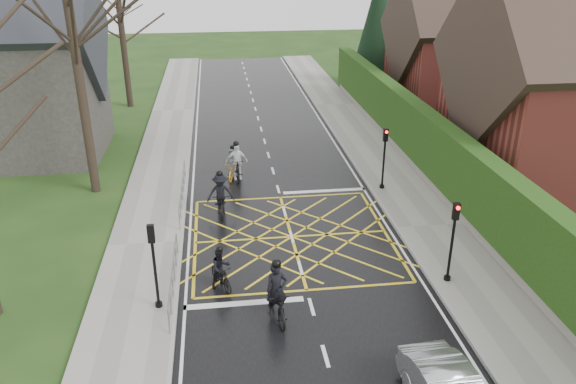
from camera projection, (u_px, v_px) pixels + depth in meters
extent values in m
plane|color=#193311|center=(292.00, 237.00, 23.53)|extent=(120.00, 120.00, 0.00)
cube|color=black|center=(292.00, 237.00, 23.53)|extent=(9.00, 80.00, 0.01)
cube|color=gray|center=(429.00, 227.00, 24.21)|extent=(3.00, 80.00, 0.15)
cube|color=gray|center=(146.00, 244.00, 22.79)|extent=(3.00, 80.00, 0.15)
cube|color=slate|center=(421.00, 168.00, 29.74)|extent=(0.50, 38.00, 0.70)
cube|color=black|center=(424.00, 137.00, 29.03)|extent=(0.90, 38.00, 2.80)
cube|color=maroon|center=(461.00, 69.00, 40.36)|extent=(9.00, 8.00, 6.00)
cube|color=#32251E|center=(466.00, 27.00, 39.18)|extent=(9.80, 8.80, 8.80)
cylinder|color=black|center=(375.00, 79.00, 48.11)|extent=(0.50, 0.50, 1.20)
cone|color=black|center=(378.00, 26.00, 46.32)|extent=(4.60, 4.60, 10.00)
cube|color=#2D2B28|center=(24.00, 95.00, 31.39)|extent=(8.00, 7.00, 7.00)
cube|color=#26282D|center=(12.00, 32.00, 30.01)|extent=(8.80, 7.80, 7.80)
cylinder|color=black|center=(80.00, 81.00, 25.67)|extent=(0.44, 0.44, 11.00)
cylinder|color=black|center=(89.00, 42.00, 32.60)|extent=(0.44, 0.44, 12.00)
cylinder|color=black|center=(123.00, 38.00, 40.33)|extent=(0.44, 0.44, 10.00)
cylinder|color=slate|center=(172.00, 268.00, 19.41)|extent=(0.05, 5.00, 0.05)
cylinder|color=slate|center=(173.00, 279.00, 19.59)|extent=(0.04, 5.00, 0.04)
cylinder|color=slate|center=(169.00, 324.00, 17.34)|extent=(0.04, 0.04, 1.00)
cylinder|color=slate|center=(177.00, 245.00, 21.87)|extent=(0.04, 0.04, 1.00)
cylinder|color=slate|center=(182.00, 183.00, 26.20)|extent=(0.05, 6.00, 0.05)
cylinder|color=slate|center=(182.00, 192.00, 26.38)|extent=(0.04, 6.00, 0.04)
cylinder|color=slate|center=(180.00, 222.00, 23.69)|extent=(0.04, 0.04, 1.00)
cylinder|color=slate|center=(185.00, 170.00, 29.12)|extent=(0.04, 0.04, 1.00)
cylinder|color=black|center=(384.00, 162.00, 27.33)|extent=(0.10, 0.10, 3.00)
cylinder|color=black|center=(382.00, 188.00, 27.88)|extent=(0.24, 0.24, 0.30)
cube|color=black|center=(386.00, 135.00, 26.76)|extent=(0.22, 0.16, 0.62)
sphere|color=#FF0C0C|center=(387.00, 132.00, 26.58)|extent=(0.14, 0.14, 0.14)
cylinder|color=black|center=(451.00, 247.00, 19.72)|extent=(0.10, 0.10, 3.00)
cylinder|color=black|center=(447.00, 280.00, 20.27)|extent=(0.24, 0.24, 0.30)
cube|color=black|center=(456.00, 211.00, 19.15)|extent=(0.22, 0.16, 0.62)
sphere|color=#FF0C0C|center=(458.00, 208.00, 18.97)|extent=(0.14, 0.14, 0.14)
cylinder|color=black|center=(155.00, 272.00, 18.24)|extent=(0.10, 0.10, 3.00)
cylinder|color=black|center=(159.00, 306.00, 18.79)|extent=(0.24, 0.24, 0.30)
cube|color=black|center=(151.00, 234.00, 17.68)|extent=(0.22, 0.16, 0.62)
sphere|color=#FF0C0C|center=(151.00, 227.00, 17.71)|extent=(0.14, 0.14, 0.14)
imported|color=black|center=(277.00, 302.00, 18.31)|extent=(1.03, 2.24, 1.14)
imported|color=black|center=(277.00, 290.00, 18.24)|extent=(0.76, 0.55, 1.93)
sphere|color=black|center=(276.00, 264.00, 17.84)|extent=(0.30, 0.30, 0.30)
imported|color=black|center=(221.00, 276.00, 19.90)|extent=(1.08, 1.66, 0.97)
imported|color=black|center=(221.00, 268.00, 19.89)|extent=(0.89, 0.81, 1.49)
sphere|color=black|center=(220.00, 249.00, 19.58)|extent=(0.23, 0.23, 0.23)
imported|color=black|center=(221.00, 202.00, 25.33)|extent=(0.81, 2.15, 1.12)
imported|color=black|center=(221.00, 194.00, 25.26)|extent=(1.25, 0.74, 1.90)
sphere|color=black|center=(219.00, 174.00, 24.87)|extent=(0.30, 0.30, 0.30)
imported|color=black|center=(237.00, 168.00, 29.01)|extent=(0.71, 2.10, 1.24)
imported|color=white|center=(237.00, 162.00, 28.97)|extent=(1.14, 0.53, 1.90)
sphere|color=black|center=(236.00, 144.00, 28.58)|extent=(0.30, 0.30, 0.30)
imported|color=orange|center=(233.00, 170.00, 29.22)|extent=(1.06, 1.93, 0.96)
imported|color=#585B60|center=(233.00, 163.00, 29.17)|extent=(0.90, 0.70, 1.64)
sphere|color=black|center=(232.00, 148.00, 28.83)|extent=(0.26, 0.26, 0.26)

